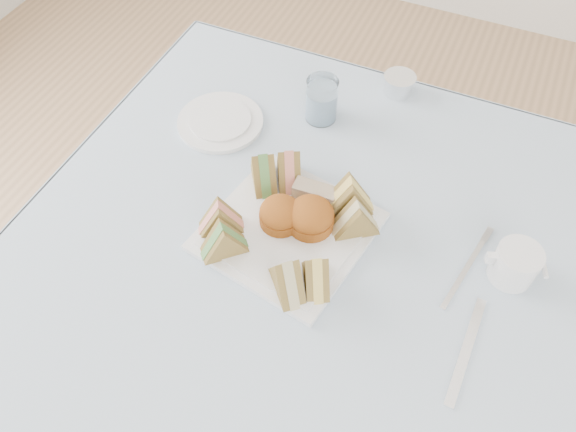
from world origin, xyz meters
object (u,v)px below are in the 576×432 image
at_px(serving_plate, 288,231).
at_px(creamer_jug, 515,264).
at_px(table, 303,344).
at_px(water_glass, 322,100).

distance_m(serving_plate, creamer_jug, 0.38).
bearing_deg(serving_plate, creamer_jug, 21.11).
bearing_deg(table, serving_plate, 153.75).
bearing_deg(serving_plate, table, -16.21).
xyz_separation_m(table, serving_plate, (-0.05, 0.02, 0.38)).
xyz_separation_m(table, water_glass, (-0.10, 0.32, 0.42)).
bearing_deg(serving_plate, water_glass, 111.14).
xyz_separation_m(serving_plate, creamer_jug, (0.37, 0.07, 0.03)).
distance_m(table, water_glass, 0.54).
height_order(table, creamer_jug, creamer_jug).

